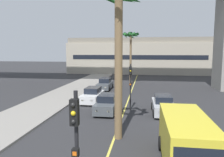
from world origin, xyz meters
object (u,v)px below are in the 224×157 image
at_px(delivery_van, 186,140).
at_px(traffic_light_median_near, 76,141).
at_px(car_queue_front, 93,95).
at_px(car_queue_fourth, 107,104).
at_px(traffic_light_median_far, 130,81).
at_px(palm_tree_mid_median, 131,41).
at_px(palm_tree_near_median, 119,24).
at_px(car_queue_third, 105,84).
at_px(car_queue_second, 163,105).

bearing_deg(delivery_van, traffic_light_median_near, -132.76).
height_order(car_queue_front, delivery_van, delivery_van).
bearing_deg(car_queue_fourth, delivery_van, -58.67).
xyz_separation_m(traffic_light_median_far, palm_tree_mid_median, (-1.07, 15.19, 4.15)).
height_order(car_queue_front, traffic_light_median_far, traffic_light_median_far).
bearing_deg(traffic_light_median_far, palm_tree_near_median, -92.31).
distance_m(car_queue_front, delivery_van, 14.04).
bearing_deg(car_queue_front, traffic_light_median_near, -77.83).
relative_size(traffic_light_median_near, palm_tree_near_median, 0.46).
distance_m(car_queue_front, car_queue_third, 7.86).
distance_m(car_queue_front, car_queue_second, 7.65).
height_order(delivery_van, palm_tree_near_median, palm_tree_near_median).
bearing_deg(delivery_van, traffic_light_median_far, 108.84).
bearing_deg(traffic_light_median_near, palm_tree_mid_median, 90.84).
bearing_deg(car_queue_front, car_queue_third, 91.04).
bearing_deg(car_queue_third, traffic_light_median_near, -81.42).
distance_m(car_queue_second, palm_tree_mid_median, 17.33).
xyz_separation_m(car_queue_third, delivery_van, (7.46, -19.82, 0.57)).
height_order(car_queue_front, car_queue_third, same).
bearing_deg(traffic_light_median_near, traffic_light_median_far, 87.25).
bearing_deg(traffic_light_median_near, car_queue_front, 102.17).
relative_size(delivery_van, traffic_light_median_near, 1.25).
height_order(traffic_light_median_near, palm_tree_mid_median, palm_tree_mid_median).
bearing_deg(car_queue_second, palm_tree_mid_median, 103.97).
xyz_separation_m(car_queue_front, palm_tree_mid_median, (3.06, 12.57, 6.14)).
relative_size(car_queue_front, traffic_light_median_far, 0.98).
height_order(car_queue_third, palm_tree_mid_median, palm_tree_mid_median).
xyz_separation_m(car_queue_front, car_queue_second, (6.97, -3.15, 0.00)).
bearing_deg(palm_tree_near_median, car_queue_front, 112.82).
relative_size(traffic_light_median_far, palm_tree_near_median, 0.46).
distance_m(car_queue_front, traffic_light_median_far, 5.28).
bearing_deg(car_queue_third, traffic_light_median_far, -67.83).
height_order(car_queue_front, car_queue_fourth, same).
bearing_deg(car_queue_front, traffic_light_median_far, -32.39).
bearing_deg(delivery_van, palm_tree_mid_median, 99.84).
bearing_deg(traffic_light_median_far, car_queue_fourth, -156.71).
bearing_deg(palm_tree_near_median, car_queue_third, 103.23).
height_order(car_queue_front, traffic_light_median_near, traffic_light_median_near).
height_order(car_queue_third, palm_tree_near_median, palm_tree_near_median).
distance_m(car_queue_second, delivery_van, 8.84).
bearing_deg(car_queue_fourth, car_queue_second, 3.74).
xyz_separation_m(car_queue_second, traffic_light_median_near, (-3.49, -12.97, 1.99)).
xyz_separation_m(car_queue_fourth, delivery_van, (5.17, -8.50, 0.57)).
xyz_separation_m(car_queue_second, delivery_van, (0.35, -8.81, 0.57)).
distance_m(car_queue_third, palm_tree_mid_median, 8.38).
bearing_deg(car_queue_front, car_queue_second, -24.35).
xyz_separation_m(car_queue_third, car_queue_fourth, (2.28, -11.32, 0.00)).
bearing_deg(traffic_light_median_far, car_queue_second, -10.71).
bearing_deg(delivery_van, palm_tree_near_median, 141.05).
bearing_deg(car_queue_fourth, palm_tree_near_median, -73.24).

